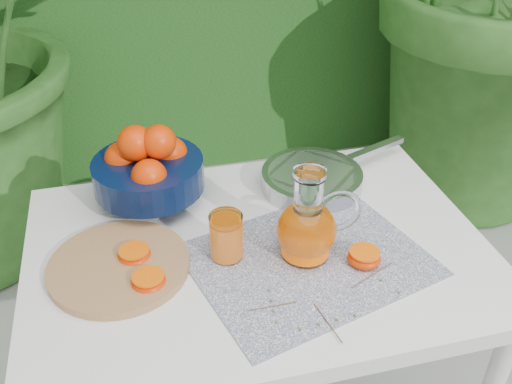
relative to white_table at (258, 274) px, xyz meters
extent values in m
cube|color=white|center=(0.00, 0.00, 0.06)|extent=(1.00, 0.70, 0.04)
cylinder|color=white|center=(-0.45, 0.30, -0.31)|extent=(0.04, 0.04, 0.71)
cylinder|color=white|center=(0.45, 0.30, -0.31)|extent=(0.04, 0.04, 0.71)
cube|color=#0C1445|center=(0.09, -0.07, 0.08)|extent=(0.55, 0.48, 0.00)
cylinder|color=#9D6B46|center=(-0.30, 0.00, 0.09)|extent=(0.36, 0.36, 0.02)
cylinder|color=black|center=(-0.21, 0.23, 0.10)|extent=(0.10, 0.10, 0.04)
cylinder|color=black|center=(-0.21, 0.23, 0.16)|extent=(0.27, 0.27, 0.07)
sphere|color=#D54602|center=(-0.27, 0.26, 0.19)|extent=(0.08, 0.08, 0.08)
sphere|color=#D54602|center=(-0.15, 0.26, 0.19)|extent=(0.08, 0.08, 0.08)
sphere|color=#D54602|center=(-0.21, 0.17, 0.19)|extent=(0.08, 0.08, 0.08)
sphere|color=#D54602|center=(-0.21, 0.30, 0.19)|extent=(0.08, 0.08, 0.08)
sphere|color=#D54602|center=(-0.23, 0.24, 0.24)|extent=(0.09, 0.09, 0.08)
sphere|color=#D54602|center=(-0.18, 0.22, 0.25)|extent=(0.08, 0.08, 0.08)
cylinder|color=white|center=(0.09, -0.05, 0.09)|extent=(0.11, 0.11, 0.01)
ellipsoid|color=white|center=(0.09, -0.05, 0.15)|extent=(0.14, 0.14, 0.12)
cylinder|color=white|center=(0.09, -0.05, 0.25)|extent=(0.06, 0.06, 0.08)
cylinder|color=white|center=(0.09, -0.05, 0.29)|extent=(0.07, 0.07, 0.01)
torus|color=white|center=(0.16, -0.06, 0.19)|extent=(0.10, 0.02, 0.10)
cylinder|color=#DA5804|center=(0.09, -0.05, 0.14)|extent=(0.11, 0.11, 0.09)
cylinder|color=white|center=(-0.07, -0.02, 0.14)|extent=(0.09, 0.09, 0.10)
cylinder|color=orange|center=(-0.07, -0.02, 0.13)|extent=(0.08, 0.08, 0.08)
cylinder|color=orange|center=(-0.07, -0.02, 0.17)|extent=(0.07, 0.07, 0.00)
cylinder|color=#AFB0B4|center=(0.19, 0.19, 0.10)|extent=(0.33, 0.33, 0.05)
cylinder|color=silver|center=(0.19, 0.19, 0.12)|extent=(0.29, 0.29, 0.01)
cube|color=#AFB0B4|center=(0.39, 0.27, 0.12)|extent=(0.19, 0.09, 0.01)
ellipsoid|color=#D54602|center=(-0.24, -0.08, 0.10)|extent=(0.07, 0.07, 0.03)
cylinder|color=orange|center=(-0.24, -0.08, 0.11)|extent=(0.07, 0.07, 0.00)
ellipsoid|color=#D54602|center=(-0.27, 0.01, 0.10)|extent=(0.07, 0.07, 0.03)
cylinder|color=orange|center=(-0.27, 0.01, 0.11)|extent=(0.07, 0.07, 0.00)
ellipsoid|color=#D54602|center=(0.20, -0.11, 0.10)|extent=(0.07, 0.07, 0.03)
cylinder|color=orange|center=(0.20, -0.11, 0.11)|extent=(0.07, 0.07, 0.00)
cylinder|color=brown|center=(0.07, -0.25, 0.09)|extent=(0.02, 0.10, 0.00)
sphere|color=#536635|center=(0.01, -0.26, 0.09)|extent=(0.01, 0.01, 0.01)
sphere|color=#536635|center=(0.05, -0.26, 0.09)|extent=(0.01, 0.01, 0.01)
sphere|color=#536635|center=(0.09, -0.25, 0.09)|extent=(0.01, 0.01, 0.01)
sphere|color=#536635|center=(0.12, -0.25, 0.09)|extent=(0.01, 0.01, 0.01)
cylinder|color=brown|center=(0.20, -0.15, 0.09)|extent=(0.11, 0.05, 0.00)
sphere|color=#536635|center=(0.17, -0.09, 0.09)|extent=(0.01, 0.01, 0.01)
sphere|color=#536635|center=(0.19, -0.13, 0.09)|extent=(0.01, 0.01, 0.01)
sphere|color=#536635|center=(0.21, -0.17, 0.09)|extent=(0.01, 0.01, 0.01)
sphere|color=#536635|center=(0.23, -0.21, 0.09)|extent=(0.01, 0.01, 0.01)
cylinder|color=brown|center=(-0.02, -0.19, 0.09)|extent=(0.09, 0.00, 0.00)
sphere|color=#536635|center=(-0.02, -0.23, 0.09)|extent=(0.01, 0.01, 0.01)
sphere|color=#536635|center=(-0.02, -0.20, 0.09)|extent=(0.01, 0.01, 0.01)
sphere|color=#536635|center=(-0.02, -0.17, 0.09)|extent=(0.01, 0.01, 0.01)
sphere|color=#536635|center=(-0.02, -0.15, 0.09)|extent=(0.01, 0.01, 0.01)
camera|label=1|loc=(-0.24, -0.94, 0.88)|focal=40.00mm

